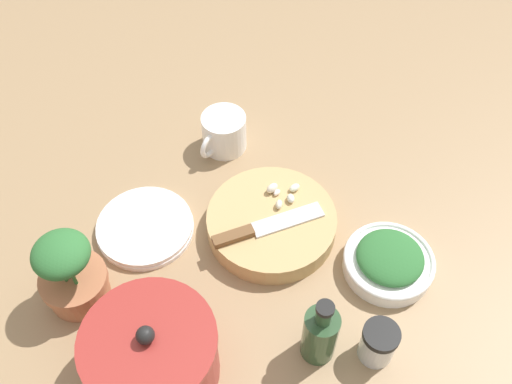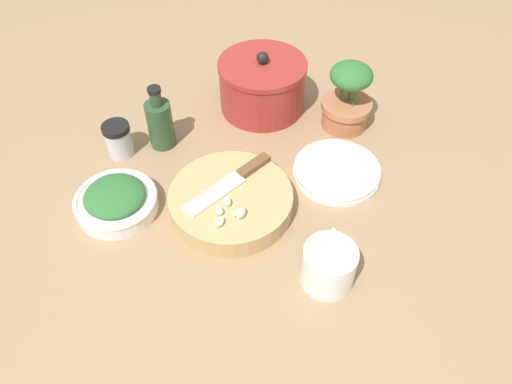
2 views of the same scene
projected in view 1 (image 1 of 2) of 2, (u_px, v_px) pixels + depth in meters
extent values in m
plane|color=#997A56|center=(244.00, 228.00, 1.11)|extent=(5.00, 5.00, 0.00)
cylinder|color=tan|center=(271.00, 223.00, 1.09)|extent=(0.25, 0.25, 0.04)
cube|color=brown|center=(233.00, 236.00, 1.03)|extent=(0.04, 0.08, 0.01)
cube|color=silver|center=(288.00, 220.00, 1.06)|extent=(0.07, 0.14, 0.01)
ellipsoid|color=#F3EACE|center=(279.00, 204.00, 1.08)|extent=(0.02, 0.02, 0.01)
ellipsoid|color=silver|center=(295.00, 188.00, 1.11)|extent=(0.02, 0.02, 0.01)
ellipsoid|color=white|center=(278.00, 193.00, 1.10)|extent=(0.01, 0.02, 0.01)
ellipsoid|color=#F2E4CF|center=(272.00, 188.00, 1.10)|extent=(0.02, 0.03, 0.02)
ellipsoid|color=silver|center=(291.00, 198.00, 1.09)|extent=(0.02, 0.02, 0.01)
cylinder|color=white|center=(388.00, 264.00, 1.04)|extent=(0.16, 0.16, 0.03)
torus|color=white|center=(389.00, 260.00, 1.03)|extent=(0.17, 0.17, 0.01)
ellipsoid|color=#2D6B33|center=(390.00, 257.00, 1.02)|extent=(0.12, 0.12, 0.04)
cylinder|color=silver|center=(377.00, 345.00, 0.92)|extent=(0.06, 0.06, 0.07)
cylinder|color=black|center=(382.00, 334.00, 0.89)|extent=(0.06, 0.06, 0.01)
cylinder|color=white|center=(224.00, 132.00, 1.21)|extent=(0.09, 0.09, 0.08)
torus|color=white|center=(210.00, 146.00, 1.18)|extent=(0.03, 0.06, 0.06)
cylinder|color=white|center=(145.00, 229.00, 1.10)|extent=(0.19, 0.19, 0.01)
cylinder|color=white|center=(145.00, 226.00, 1.09)|extent=(0.18, 0.18, 0.01)
cylinder|color=#2D4C2D|center=(320.00, 335.00, 0.91)|extent=(0.06, 0.06, 0.11)
cylinder|color=#2D4C2D|center=(324.00, 315.00, 0.85)|extent=(0.03, 0.03, 0.03)
cylinder|color=black|center=(325.00, 308.00, 0.84)|extent=(0.03, 0.03, 0.01)
cylinder|color=#9E2D28|center=(153.00, 358.00, 0.89)|extent=(0.20, 0.20, 0.11)
cylinder|color=#9E2D28|center=(147.00, 341.00, 0.84)|extent=(0.21, 0.21, 0.01)
sphere|color=black|center=(145.00, 335.00, 0.82)|extent=(0.03, 0.03, 0.03)
cylinder|color=#B26B47|center=(77.00, 286.00, 0.99)|extent=(0.11, 0.11, 0.07)
cylinder|color=#B26B47|center=(73.00, 279.00, 0.97)|extent=(0.12, 0.12, 0.02)
ellipsoid|color=#2D6B33|center=(61.00, 254.00, 0.91)|extent=(0.10, 0.10, 0.05)
cylinder|color=#2D6B33|center=(71.00, 272.00, 0.93)|extent=(0.01, 0.01, 0.07)
cylinder|color=#2D6B33|center=(61.00, 269.00, 0.93)|extent=(0.01, 0.01, 0.07)
cylinder|color=#2D6B33|center=(65.00, 258.00, 0.95)|extent=(0.01, 0.01, 0.07)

